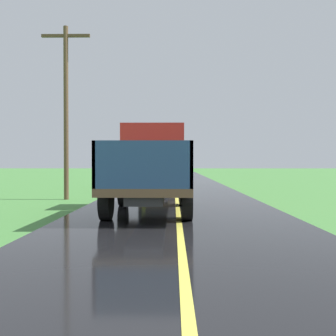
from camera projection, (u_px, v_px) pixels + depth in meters
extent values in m
cube|color=#2D2D30|center=(150.00, 192.00, 11.64)|extent=(0.90, 5.51, 0.24)
cube|color=brown|center=(150.00, 186.00, 11.64)|extent=(2.30, 5.80, 0.20)
cube|color=red|center=(153.00, 152.00, 13.57)|extent=(2.10, 1.90, 1.90)
cube|color=black|center=(155.00, 144.00, 14.52)|extent=(1.78, 0.02, 0.76)
cube|color=#2D517F|center=(108.00, 164.00, 10.67)|extent=(0.08, 3.85, 1.10)
cube|color=#2D517F|center=(188.00, 164.00, 10.64)|extent=(0.08, 3.85, 1.10)
cube|color=#2D517F|center=(143.00, 165.00, 8.77)|extent=(2.30, 0.08, 1.10)
cube|color=#2D517F|center=(152.00, 164.00, 12.54)|extent=(2.30, 0.08, 1.10)
cylinder|color=black|center=(123.00, 191.00, 13.45)|extent=(0.28, 1.00, 1.00)
cylinder|color=black|center=(183.00, 191.00, 13.42)|extent=(0.28, 1.00, 1.00)
cylinder|color=black|center=(106.00, 201.00, 10.06)|extent=(0.28, 1.00, 1.00)
cylinder|color=black|center=(187.00, 201.00, 10.03)|extent=(0.28, 1.00, 1.00)
ellipsoid|color=#B1BF28|center=(178.00, 156.00, 11.00)|extent=(0.52, 0.48, 0.39)
ellipsoid|color=#A7C42F|center=(115.00, 179.00, 9.31)|extent=(0.52, 0.61, 0.50)
ellipsoid|color=gold|center=(155.00, 165.00, 11.79)|extent=(0.52, 0.52, 0.48)
ellipsoid|color=#A3BE33|center=(118.00, 179.00, 10.32)|extent=(0.51, 0.52, 0.50)
ellipsoid|color=#A9C223|center=(178.00, 165.00, 10.03)|extent=(0.57, 0.57, 0.52)
ellipsoid|color=#A4B726|center=(173.00, 155.00, 11.58)|extent=(0.49, 0.58, 0.48)
ellipsoid|color=#A3BE1E|center=(125.00, 167.00, 10.52)|extent=(0.53, 0.65, 0.48)
ellipsoid|color=#99C131|center=(136.00, 175.00, 11.83)|extent=(0.51, 0.61, 0.45)
ellipsoid|color=#A4C034|center=(136.00, 166.00, 11.88)|extent=(0.58, 0.70, 0.45)
ellipsoid|color=#A1BA25|center=(120.00, 166.00, 11.53)|extent=(0.48, 0.47, 0.37)
ellipsoid|color=#AEC927|center=(124.00, 167.00, 11.77)|extent=(0.41, 0.49, 0.43)
cube|color=#2D2D30|center=(161.00, 177.00, 23.80)|extent=(0.90, 5.51, 0.24)
cube|color=brown|center=(161.00, 174.00, 23.80)|extent=(2.30, 5.80, 0.20)
cube|color=gold|center=(162.00, 157.00, 25.73)|extent=(2.10, 1.90, 1.90)
cube|color=black|center=(162.00, 152.00, 26.68)|extent=(1.78, 0.02, 0.76)
cube|color=#232328|center=(142.00, 163.00, 22.83)|extent=(0.08, 3.85, 1.10)
cube|color=#232328|center=(179.00, 163.00, 22.80)|extent=(0.08, 3.85, 1.10)
cube|color=#232328|center=(159.00, 163.00, 20.93)|extent=(2.30, 0.08, 1.10)
cube|color=#232328|center=(162.00, 163.00, 24.70)|extent=(2.30, 0.08, 1.10)
cylinder|color=black|center=(146.00, 177.00, 25.61)|extent=(0.28, 1.00, 1.00)
cylinder|color=black|center=(178.00, 177.00, 25.59)|extent=(0.28, 1.00, 1.00)
cylinder|color=black|center=(142.00, 180.00, 22.22)|extent=(0.28, 1.00, 1.00)
cylinder|color=black|center=(179.00, 180.00, 22.19)|extent=(0.28, 1.00, 1.00)
ellipsoid|color=#9BC51C|center=(144.00, 171.00, 21.21)|extent=(0.59, 0.67, 0.36)
ellipsoid|color=#9DC431|center=(166.00, 165.00, 21.47)|extent=(0.59, 0.74, 0.46)
ellipsoid|color=#A1CA1C|center=(163.00, 164.00, 22.49)|extent=(0.43, 0.46, 0.47)
ellipsoid|color=#A4CC22|center=(170.00, 164.00, 22.39)|extent=(0.40, 0.46, 0.41)
ellipsoid|color=#9EC531|center=(157.00, 159.00, 21.51)|extent=(0.49, 0.49, 0.42)
ellipsoid|color=#AABA22|center=(151.00, 158.00, 21.41)|extent=(0.60, 0.67, 0.43)
ellipsoid|color=#AECF2F|center=(151.00, 159.00, 21.95)|extent=(0.56, 0.58, 0.49)
ellipsoid|color=#99C623|center=(163.00, 159.00, 22.32)|extent=(0.50, 0.64, 0.43)
cylinder|color=brown|center=(66.00, 113.00, 16.40)|extent=(0.20, 0.20, 7.34)
cube|color=brown|center=(66.00, 36.00, 16.35)|extent=(2.05, 0.12, 0.12)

